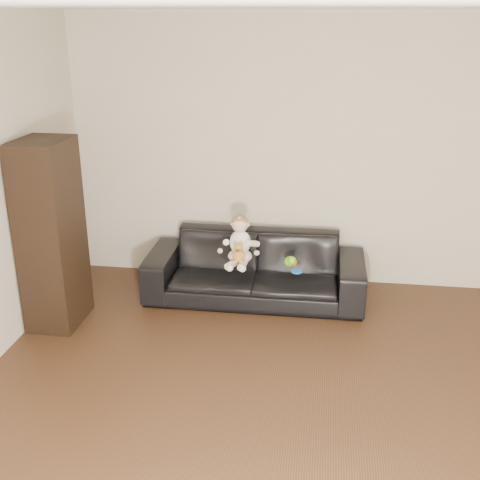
% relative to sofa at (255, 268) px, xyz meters
% --- Properties ---
extents(floor, '(5.50, 5.50, 0.00)m').
position_rel_sofa_xyz_m(floor, '(0.62, -2.25, -0.30)').
color(floor, '#3B2515').
rests_on(floor, ground).
extents(ceiling, '(5.50, 5.50, 0.00)m').
position_rel_sofa_xyz_m(ceiling, '(0.62, -2.25, 2.30)').
color(ceiling, beige).
rests_on(ceiling, ground).
extents(wall_back, '(5.00, 0.00, 5.00)m').
position_rel_sofa_xyz_m(wall_back, '(0.62, 0.50, 1.00)').
color(wall_back, beige).
rests_on(wall_back, ground).
extents(sofa, '(2.05, 0.81, 0.60)m').
position_rel_sofa_xyz_m(sofa, '(0.00, 0.00, 0.00)').
color(sofa, black).
rests_on(sofa, floor).
extents(cabinet, '(0.41, 0.56, 1.62)m').
position_rel_sofa_xyz_m(cabinet, '(-1.65, -0.72, 0.51)').
color(cabinet, black).
rests_on(cabinet, floor).
extents(shelf_item, '(0.18, 0.25, 0.28)m').
position_rel_sofa_xyz_m(shelf_item, '(-1.63, -0.72, 0.88)').
color(shelf_item, silver).
rests_on(shelf_item, cabinet).
extents(baby, '(0.33, 0.40, 0.45)m').
position_rel_sofa_xyz_m(baby, '(-0.13, -0.11, 0.29)').
color(baby, '#F9D2D4').
rests_on(baby, sofa).
extents(teddy_bear, '(0.11, 0.12, 0.19)m').
position_rel_sofa_xyz_m(teddy_bear, '(-0.12, -0.25, 0.25)').
color(teddy_bear, '#B77E34').
rests_on(teddy_bear, sofa).
extents(toy_green, '(0.15, 0.16, 0.09)m').
position_rel_sofa_xyz_m(toy_green, '(0.34, -0.12, 0.14)').
color(toy_green, '#65C517').
rests_on(toy_green, sofa).
extents(toy_rattle, '(0.09, 0.09, 0.08)m').
position_rel_sofa_xyz_m(toy_rattle, '(0.36, -0.12, 0.13)').
color(toy_rattle, orange).
rests_on(toy_rattle, sofa).
extents(toy_blue_disc, '(0.13, 0.13, 0.01)m').
position_rel_sofa_xyz_m(toy_blue_disc, '(0.41, -0.25, 0.10)').
color(toy_blue_disc, blue).
rests_on(toy_blue_disc, sofa).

